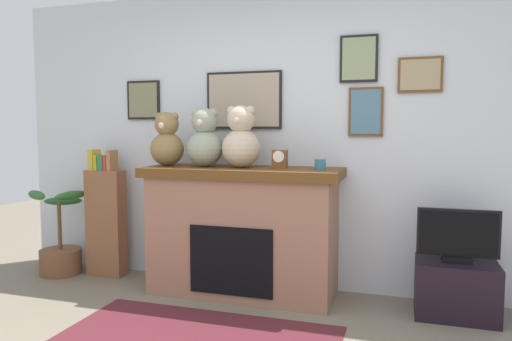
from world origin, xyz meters
TOP-DOWN VIEW (x-y plane):
  - back_wall at (-0.00, 2.00)m, footprint 5.20×0.15m
  - fireplace at (-0.26, 1.65)m, footprint 1.65×0.64m
  - bookshelf at (-1.66, 1.74)m, footprint 0.36×0.16m
  - potted_plant at (-2.11, 1.63)m, footprint 0.53×0.55m
  - tv_stand at (1.41, 1.64)m, footprint 0.58×0.40m
  - television at (1.41, 1.64)m, footprint 0.57×0.14m
  - area_rug at (-0.26, 0.68)m, footprint 1.86×1.03m
  - candle_jar at (0.39, 1.63)m, footprint 0.09×0.09m
  - mantel_clock at (0.06, 1.63)m, footprint 0.12×0.09m
  - teddy_bear_grey at (-0.95, 1.63)m, footprint 0.29×0.29m
  - teddy_bear_cream at (-0.59, 1.63)m, footprint 0.31×0.31m
  - teddy_bear_brown at (-0.27, 1.63)m, footprint 0.32×0.32m

SIDE VIEW (x-z plane):
  - area_rug at x=-0.26m, z-range 0.00..0.01m
  - tv_stand at x=1.41m, z-range 0.00..0.41m
  - potted_plant at x=-2.11m, z-range -0.16..0.66m
  - fireplace at x=-0.26m, z-range 0.01..1.07m
  - bookshelf at x=-1.66m, z-range -0.05..1.14m
  - television at x=1.41m, z-range 0.41..0.80m
  - candle_jar at x=0.39m, z-range 1.07..1.15m
  - mantel_clock at x=0.06m, z-range 1.07..1.22m
  - teddy_bear_grey at x=-0.95m, z-range 1.05..1.51m
  - teddy_bear_cream at x=-0.59m, z-range 1.04..1.54m
  - teddy_bear_brown at x=-0.27m, z-range 1.04..1.56m
  - back_wall at x=0.00m, z-range 0.00..2.60m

